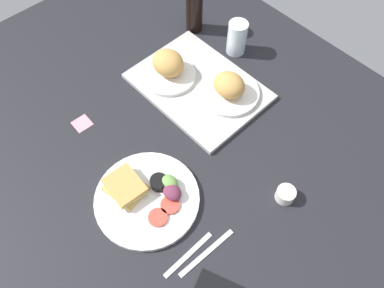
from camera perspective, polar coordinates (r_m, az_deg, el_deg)
The scene contains 11 objects.
ground_plane at distance 119.87cm, azimuth -1.70°, elevation -1.62°, with size 190.00×150.00×3.00cm, color black.
serving_tray at distance 133.43cm, azimuth 0.93°, elevation 8.79°, with size 45.00×33.00×1.60cm, color #B2B2AD.
bread_plate_near at distance 133.40cm, azimuth -3.64°, elevation 11.61°, with size 19.31×19.31×9.53cm.
bread_plate_far at distance 128.09cm, azimuth 5.65°, elevation 8.48°, with size 20.96×20.96×9.06cm.
plate_with_salad at distance 110.70cm, azimuth -6.96°, elevation -7.78°, with size 30.74×30.74×5.40cm.
drinking_glass at distance 143.16cm, azimuth 6.86°, elevation 15.77°, with size 7.14×7.14×12.79cm, color silver.
soda_bottle at distance 148.86cm, azimuth 0.36°, elevation 20.28°, with size 6.40×6.40×21.38cm, color black.
espresso_cup at distance 112.93cm, azimuth 14.04°, elevation -7.46°, with size 5.60×5.60×4.00cm, color silver.
fork at distance 105.52cm, azimuth -0.59°, elevation -16.50°, with size 17.00×1.40×0.50cm, color #B7B7BC.
knife at distance 105.72cm, azimuth 2.22°, elevation -16.22°, with size 19.00×1.40×0.50cm, color #B7B7BC.
sticky_note at distance 129.78cm, azimuth -16.42°, elevation 3.04°, with size 5.60×5.60×0.12cm, color pink.
Camera 1 is at (46.75, -38.39, 101.98)cm, focal length 35.01 mm.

